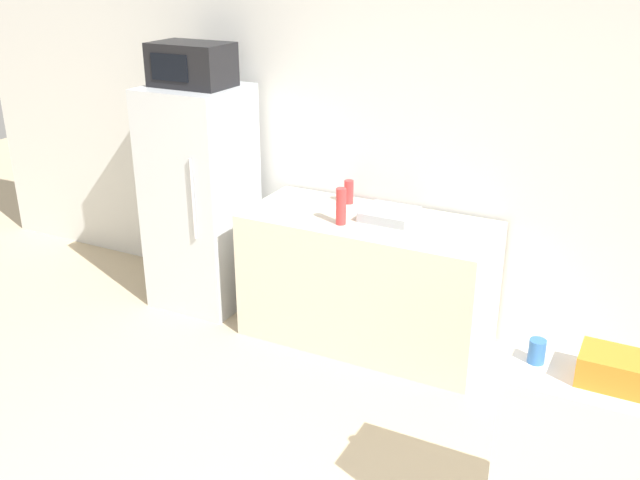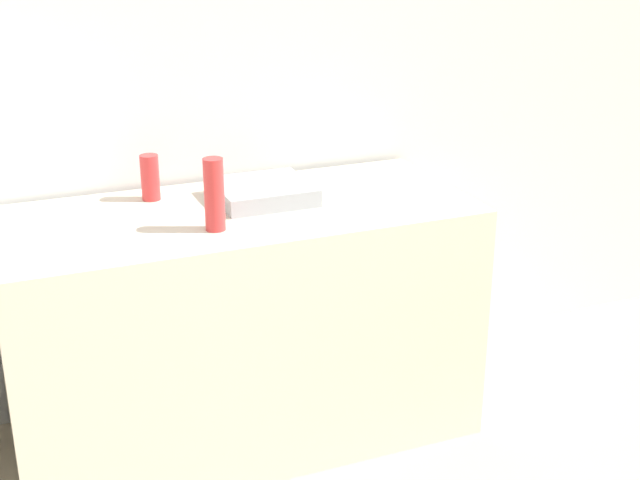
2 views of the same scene
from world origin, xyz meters
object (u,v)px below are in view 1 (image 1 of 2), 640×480
object	(u,v)px
microwave	(192,65)
bottle_short	(349,192)
refrigerator	(201,198)
bottle_tall	(341,206)
basket	(621,371)
jar	(537,351)

from	to	relation	value
microwave	bottle_short	bearing A→B (deg)	11.81
refrigerator	bottle_short	distance (m)	1.10
bottle_tall	refrigerator	bearing A→B (deg)	172.50
refrigerator	bottle_tall	distance (m)	1.22
microwave	basket	xyz separation A→B (m)	(2.95, -1.43, -0.72)
bottle_short	basket	bearing A→B (deg)	-41.39
bottle_short	jar	world-z (taller)	jar
refrigerator	basket	distance (m)	3.28
refrigerator	bottle_short	size ratio (longest dim) A/B	10.02
refrigerator	bottle_tall	bearing A→B (deg)	-7.50
jar	refrigerator	bearing A→B (deg)	151.85
bottle_short	jar	size ratio (longest dim) A/B	1.63
jar	bottle_tall	bearing A→B (deg)	139.04
bottle_short	jar	xyz separation A→B (m)	(1.57, -1.64, 0.07)
microwave	bottle_short	xyz separation A→B (m)	(1.07, 0.22, -0.80)
microwave	jar	bearing A→B (deg)	-28.13
basket	microwave	bearing A→B (deg)	154.13
microwave	bottle_tall	distance (m)	1.43
bottle_short	basket	distance (m)	2.50
basket	jar	xyz separation A→B (m)	(-0.31, 0.02, -0.01)
basket	jar	world-z (taller)	basket
refrigerator	jar	size ratio (longest dim) A/B	16.37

